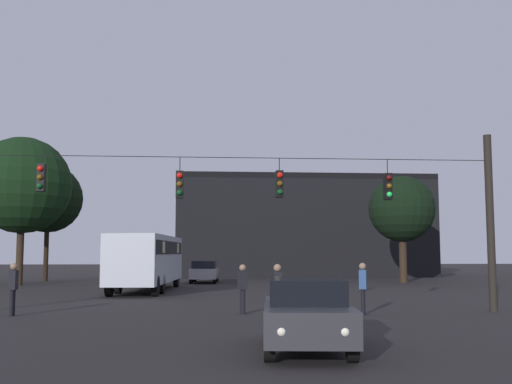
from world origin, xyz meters
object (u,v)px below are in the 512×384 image
(pedestrian_crossing_right, at_px, (277,289))
(car_near_right, at_px, (307,313))
(car_far_left, at_px, (204,271))
(pedestrian_crossing_left, at_px, (13,286))
(tree_right_far, at_px, (48,199))
(pedestrian_crossing_center, at_px, (363,285))
(pedestrian_near_bus, at_px, (243,286))
(tree_behind_building, at_px, (402,209))
(city_bus, at_px, (148,257))
(tree_left_silhouette, at_px, (22,185))

(pedestrian_crossing_right, bearing_deg, car_near_right, -89.66)
(car_far_left, height_order, pedestrian_crossing_left, pedestrian_crossing_left)
(car_far_left, height_order, tree_right_far, tree_right_far)
(pedestrian_crossing_center, height_order, pedestrian_near_bus, pedestrian_crossing_center)
(pedestrian_crossing_center, bearing_deg, car_far_left, 103.77)
(tree_behind_building, bearing_deg, pedestrian_near_bus, -120.38)
(tree_behind_building, bearing_deg, city_bus, -154.12)
(pedestrian_crossing_left, bearing_deg, tree_right_far, 102.33)
(pedestrian_crossing_left, distance_m, pedestrian_crossing_right, 8.90)
(pedestrian_crossing_right, distance_m, tree_right_far, 31.58)
(pedestrian_crossing_right, distance_m, pedestrian_near_bus, 2.59)
(car_far_left, relative_size, pedestrian_crossing_right, 2.54)
(pedestrian_near_bus, xyz_separation_m, tree_left_silhouette, (-13.54, 20.14, 5.58))
(pedestrian_crossing_right, bearing_deg, pedestrian_crossing_left, 164.73)
(car_far_left, bearing_deg, city_bus, -108.54)
(city_bus, bearing_deg, pedestrian_crossing_left, -103.44)
(car_near_right, distance_m, pedestrian_crossing_left, 11.62)
(pedestrian_crossing_right, bearing_deg, tree_left_silhouette, 122.69)
(city_bus, xyz_separation_m, tree_behind_building, (16.97, 8.23, 3.30))
(city_bus, bearing_deg, car_far_left, 71.46)
(car_near_right, bearing_deg, pedestrian_crossing_left, 137.90)
(pedestrian_crossing_left, height_order, pedestrian_near_bus, pedestrian_crossing_left)
(pedestrian_near_bus, relative_size, tree_behind_building, 0.22)
(pedestrian_crossing_left, xyz_separation_m, pedestrian_crossing_right, (8.59, -2.35, -0.00))
(city_bus, distance_m, pedestrian_crossing_center, 16.08)
(city_bus, bearing_deg, tree_right_far, 125.02)
(city_bus, height_order, pedestrian_crossing_left, city_bus)
(car_far_left, xyz_separation_m, pedestrian_near_bus, (1.50, -22.03, 0.16))
(car_far_left, relative_size, pedestrian_crossing_left, 2.53)
(car_far_left, distance_m, pedestrian_crossing_center, 23.30)
(city_bus, distance_m, pedestrian_crossing_left, 13.44)
(pedestrian_near_bus, bearing_deg, pedestrian_crossing_left, -179.51)
(pedestrian_crossing_right, height_order, tree_right_far, tree_right_far)
(pedestrian_crossing_left, distance_m, pedestrian_near_bus, 7.65)
(car_near_right, bearing_deg, pedestrian_crossing_center, 67.06)
(car_far_left, relative_size, pedestrian_crossing_center, 2.53)
(city_bus, bearing_deg, tree_behind_building, 25.88)
(pedestrian_crossing_left, bearing_deg, car_near_right, -42.10)
(pedestrian_crossing_right, bearing_deg, city_bus, 109.58)
(pedestrian_near_bus, distance_m, tree_right_far, 29.05)
(pedestrian_crossing_center, distance_m, tree_behind_building, 23.73)
(pedestrian_crossing_left, relative_size, pedestrian_near_bus, 1.04)
(city_bus, distance_m, car_near_right, 21.58)
(city_bus, relative_size, car_near_right, 2.49)
(car_far_left, xyz_separation_m, tree_left_silhouette, (-12.04, -1.89, 5.74))
(tree_behind_building, bearing_deg, tree_left_silhouette, -177.65)
(car_near_right, height_order, pedestrian_crossing_left, pedestrian_crossing_left)
(city_bus, relative_size, pedestrian_near_bus, 6.60)
(tree_left_silhouette, relative_size, tree_behind_building, 1.29)
(car_near_right, bearing_deg, pedestrian_crossing_right, 90.34)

